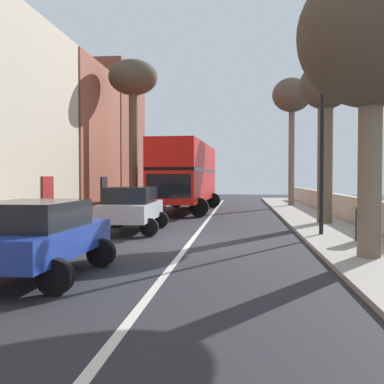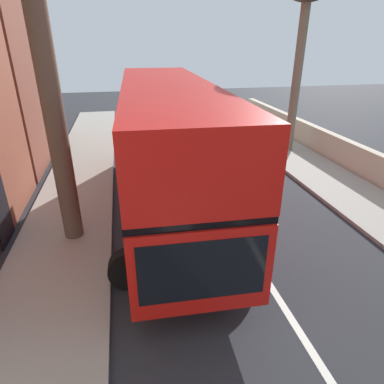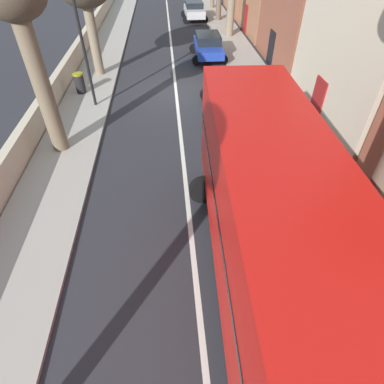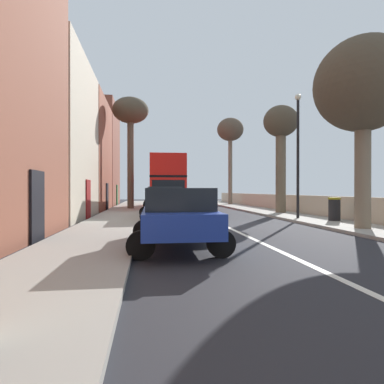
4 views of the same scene
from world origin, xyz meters
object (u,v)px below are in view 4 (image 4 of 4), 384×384
at_px(double_decker_bus, 167,181).
at_px(street_tree_left_2, 131,116).
at_px(parked_car_silver_left_2, 163,201).
at_px(street_tree_right_1, 281,130).
at_px(parked_car_blue_left_1, 177,214).
at_px(lamppost_right, 298,146).
at_px(street_tree_right_5, 230,132).
at_px(litter_bin_right, 334,209).
at_px(street_tree_right_3, 363,87).

relative_size(double_decker_bus, street_tree_left_2, 1.27).
xyz_separation_m(parked_car_silver_left_2, street_tree_right_1, (7.64, 3.10, 4.41)).
height_order(parked_car_blue_left_1, lamppost_right, lamppost_right).
distance_m(street_tree_right_1, street_tree_left_2, 11.76).
height_order(street_tree_right_1, street_tree_right_5, street_tree_right_5).
bearing_deg(litter_bin_right, lamppost_right, 121.96).
relative_size(street_tree_right_5, lamppost_right, 1.40).
relative_size(street_tree_right_5, litter_bin_right, 8.17).
xyz_separation_m(parked_car_silver_left_2, street_tree_right_5, (7.60, 15.62, 6.56)).
bearing_deg(lamppost_right, double_decker_bus, 117.48).
xyz_separation_m(street_tree_left_2, litter_bin_right, (9.93, -11.87, -6.77)).
bearing_deg(street_tree_right_5, litter_bin_right, -89.39).
distance_m(street_tree_right_1, street_tree_right_5, 12.70).
relative_size(double_decker_bus, litter_bin_right, 10.23).
height_order(parked_car_blue_left_1, street_tree_right_3, street_tree_right_3).
xyz_separation_m(double_decker_bus, street_tree_right_1, (6.84, -7.47, 3.01)).
height_order(street_tree_right_1, street_tree_right_3, street_tree_right_3).
bearing_deg(double_decker_bus, lamppost_right, -62.52).
xyz_separation_m(street_tree_right_1, lamppost_right, (-0.84, -4.07, -1.56)).
distance_m(street_tree_right_1, litter_bin_right, 7.37).
xyz_separation_m(street_tree_right_5, litter_bin_right, (0.19, -18.18, -6.86)).
bearing_deg(parked_car_silver_left_2, lamppost_right, -8.06).
height_order(parked_car_blue_left_1, street_tree_right_5, street_tree_right_5).
bearing_deg(street_tree_right_1, lamppost_right, -101.68).
distance_m(double_decker_bus, litter_bin_right, 14.98).
relative_size(parked_car_silver_left_2, street_tree_right_5, 0.52).
relative_size(double_decker_bus, street_tree_right_3, 1.57).
bearing_deg(street_tree_right_5, parked_car_silver_left_2, -115.96).
bearing_deg(street_tree_left_2, street_tree_right_1, -32.41).
relative_size(parked_car_silver_left_2, street_tree_right_1, 0.67).
bearing_deg(parked_car_silver_left_2, double_decker_bus, 85.69).
relative_size(street_tree_right_3, litter_bin_right, 6.53).
bearing_deg(parked_car_silver_left_2, litter_bin_right, -18.21).
bearing_deg(street_tree_left_2, parked_car_blue_left_1, -83.00).
relative_size(parked_car_silver_left_2, street_tree_right_3, 0.65).
distance_m(parked_car_blue_left_1, street_tree_left_2, 18.67).
bearing_deg(street_tree_right_5, parked_car_blue_left_1, -107.82).
height_order(parked_car_blue_left_1, litter_bin_right, parked_car_blue_left_1).
height_order(parked_car_silver_left_2, street_tree_right_1, street_tree_right_1).
distance_m(street_tree_right_1, lamppost_right, 4.44).
height_order(lamppost_right, litter_bin_right, lamppost_right).
bearing_deg(litter_bin_right, street_tree_right_1, 91.61).
height_order(parked_car_silver_left_2, street_tree_right_5, street_tree_right_5).
height_order(double_decker_bus, parked_car_silver_left_2, double_decker_bus).
bearing_deg(litter_bin_right, double_decker_bus, 118.05).
bearing_deg(street_tree_left_2, double_decker_bus, 23.33).
distance_m(double_decker_bus, parked_car_blue_left_1, 18.70).
xyz_separation_m(parked_car_blue_left_1, lamppost_right, (6.80, 7.09, 2.91)).
height_order(double_decker_bus, street_tree_left_2, street_tree_left_2).
bearing_deg(double_decker_bus, litter_bin_right, -61.95).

